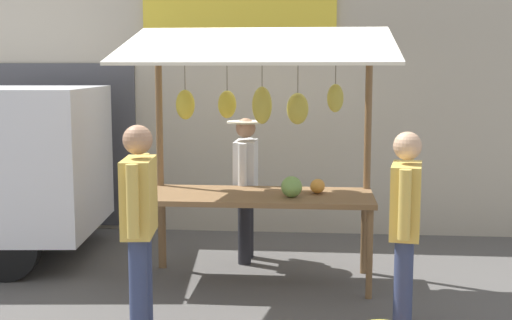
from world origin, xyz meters
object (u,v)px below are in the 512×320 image
market_stall (260,125)px  shopper_in_striped_shirt (405,219)px  vendor_with_sunhat (246,178)px  shopper_with_shopping_bag (139,216)px

market_stall → shopper_in_striped_shirt: bearing=134.4°
vendor_with_sunhat → shopper_with_shopping_bag: bearing=-14.0°
market_stall → vendor_with_sunhat: bearing=-73.1°
vendor_with_sunhat → shopper_with_shopping_bag: (0.58, 2.21, 0.05)m
market_stall → shopper_in_striped_shirt: market_stall is taller
shopper_with_shopping_bag → shopper_in_striped_shirt: bearing=-89.7°
market_stall → vendor_with_sunhat: 0.97m
market_stall → shopper_with_shopping_bag: bearing=62.0°
market_stall → shopper_in_striped_shirt: (-1.23, 1.26, -0.62)m
vendor_with_sunhat → shopper_with_shopping_bag: size_ratio=0.94×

